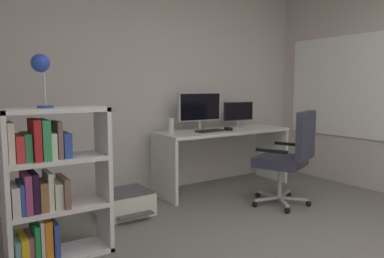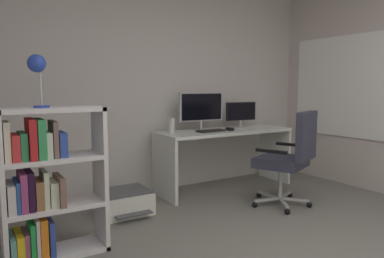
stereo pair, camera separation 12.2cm
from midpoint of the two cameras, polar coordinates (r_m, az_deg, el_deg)
The scene contains 13 objects.
wall_back at distance 4.39m, azimuth -7.24°, elevation 7.40°, with size 4.42×0.10×2.63m, color beige.
window_pane at distance 5.07m, azimuth 21.56°, elevation 6.20°, with size 0.01×1.43×1.19m, color white.
window_frame at distance 5.07m, azimuth 21.51°, elevation 6.21°, with size 0.02×1.51×1.27m, color white.
desk at distance 4.48m, azimuth 4.08°, elevation -2.37°, with size 1.69×0.58×0.73m.
monitor_main at distance 4.35m, azimuth 0.41°, elevation 3.29°, with size 0.58×0.18×0.45m.
monitor_secondary at distance 4.72m, azimuth 6.53°, elevation 2.54°, with size 0.42×0.18×0.32m.
keyboard at distance 4.25m, azimuth 1.95°, elevation -0.28°, with size 0.34×0.13×0.02m, color black.
computer_mouse at distance 4.38m, azimuth 4.87°, elevation -0.00°, with size 0.06×0.10×0.03m, color black.
desktop_speaker at distance 4.10m, azimuth -4.18°, elevation 0.51°, with size 0.07×0.07×0.17m, color silver.
office_chair at distance 3.93m, azimuth 14.09°, elevation -3.84°, with size 0.64×0.69×1.00m.
bookshelf at distance 2.85m, azimuth -22.81°, elevation -8.24°, with size 0.72×0.31×1.10m.
desk_lamp at distance 2.77m, azimuth -23.70°, elevation 8.79°, with size 0.14×0.13×0.37m.
printer at distance 3.73m, azimuth -11.37°, elevation -11.20°, with size 0.49×0.50×0.24m.
Camera 1 is at (-2.00, -1.15, 1.25)m, focal length 34.20 mm.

